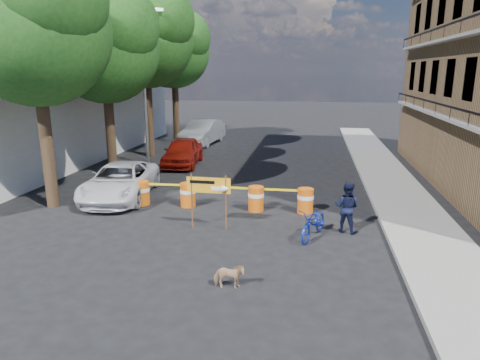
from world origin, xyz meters
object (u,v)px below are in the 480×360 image
(barrel_mid_right, at_px, (256,198))
(suv_white, at_px, (120,181))
(bicycle, at_px, (314,209))
(sedan_red, at_px, (183,152))
(dog, at_px, (229,276))
(barrel_far_left, at_px, (142,193))
(barrel_mid_left, at_px, (188,194))
(barrel_far_right, at_px, (305,200))
(detour_sign, at_px, (214,190))
(sedan_silver, at_px, (203,132))
(pedestrian, at_px, (347,207))

(barrel_mid_right, relative_size, suv_white, 0.18)
(bicycle, xyz_separation_m, suv_white, (-7.61, 2.99, -0.24))
(barrel_mid_right, distance_m, sedan_red, 8.58)
(dog, bearing_deg, bicycle, -34.47)
(dog, bearing_deg, barrel_far_left, 32.08)
(barrel_mid_left, bearing_deg, sedan_red, 108.50)
(sedan_red, bearing_deg, barrel_mid_right, -60.57)
(barrel_far_left, height_order, barrel_far_right, same)
(barrel_far_right, height_order, bicycle, bicycle)
(barrel_far_left, relative_size, barrel_mid_left, 1.00)
(detour_sign, bearing_deg, barrel_far_left, 147.71)
(barrel_mid_left, relative_size, dog, 1.23)
(barrel_mid_left, xyz_separation_m, suv_white, (-2.97, 0.63, 0.21))
(bicycle, relative_size, sedan_silver, 0.36)
(pedestrian, height_order, sedan_silver, sedan_silver)
(suv_white, distance_m, sedan_silver, 13.09)
(barrel_mid_right, relative_size, barrel_far_right, 1.00)
(barrel_far_right, bearing_deg, barrel_mid_left, 179.60)
(suv_white, distance_m, sedan_red, 6.38)
(dog, bearing_deg, detour_sign, 12.22)
(barrel_far_right, bearing_deg, barrel_mid_right, -179.03)
(barrel_far_right, bearing_deg, sedan_silver, 118.01)
(bicycle, height_order, sedan_silver, bicycle)
(bicycle, bearing_deg, dog, -98.92)
(barrel_mid_right, height_order, pedestrian, pedestrian)
(dog, distance_m, suv_white, 8.64)
(barrel_far_left, relative_size, suv_white, 0.18)
(dog, bearing_deg, barrel_mid_right, -4.30)
(barrel_far_right, height_order, suv_white, suv_white)
(barrel_far_left, relative_size, dog, 1.23)
(barrel_mid_right, bearing_deg, suv_white, 172.86)
(dog, distance_m, sedan_silver, 20.40)
(barrel_mid_left, bearing_deg, bicycle, -26.95)
(barrel_far_right, distance_m, suv_white, 7.35)
(barrel_mid_left, bearing_deg, suv_white, 167.95)
(bicycle, height_order, dog, bicycle)
(barrel_mid_left, bearing_deg, pedestrian, -16.46)
(barrel_mid_left, bearing_deg, sedan_silver, 102.22)
(sedan_silver, bearing_deg, detour_sign, -69.13)
(barrel_far_left, distance_m, sedan_red, 7.08)
(barrel_far_right, distance_m, sedan_silver, 15.58)
(barrel_far_left, bearing_deg, barrel_mid_left, 2.39)
(barrel_far_right, bearing_deg, pedestrian, -51.55)
(barrel_mid_right, relative_size, sedan_red, 0.21)
(bicycle, bearing_deg, sedan_silver, 135.19)
(barrel_far_right, distance_m, detour_sign, 3.65)
(sedan_silver, bearing_deg, dog, -68.72)
(barrel_mid_right, bearing_deg, detour_sign, -116.27)
(sedan_red, height_order, sedan_silver, sedan_silver)
(detour_sign, relative_size, dog, 2.47)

